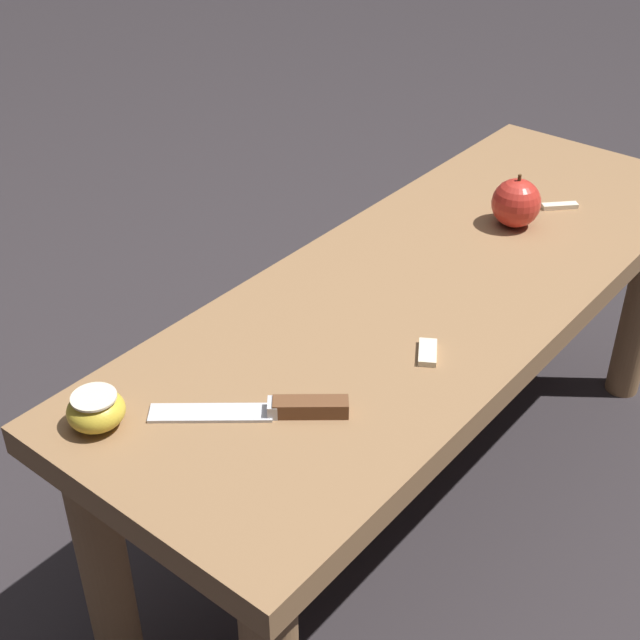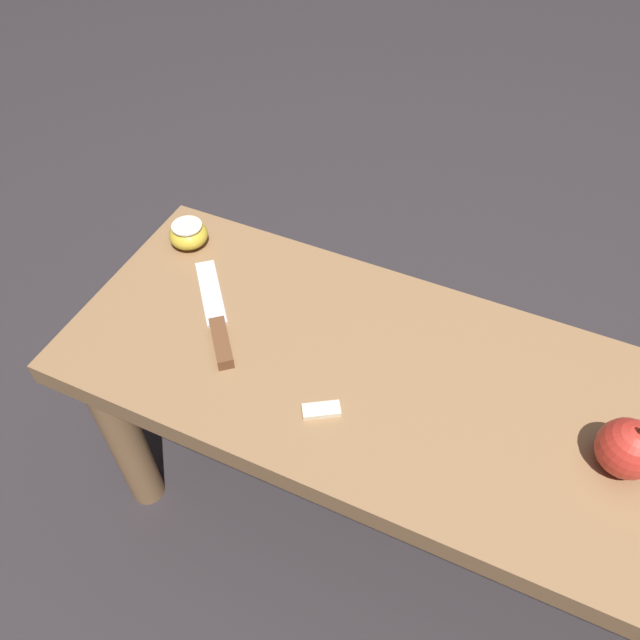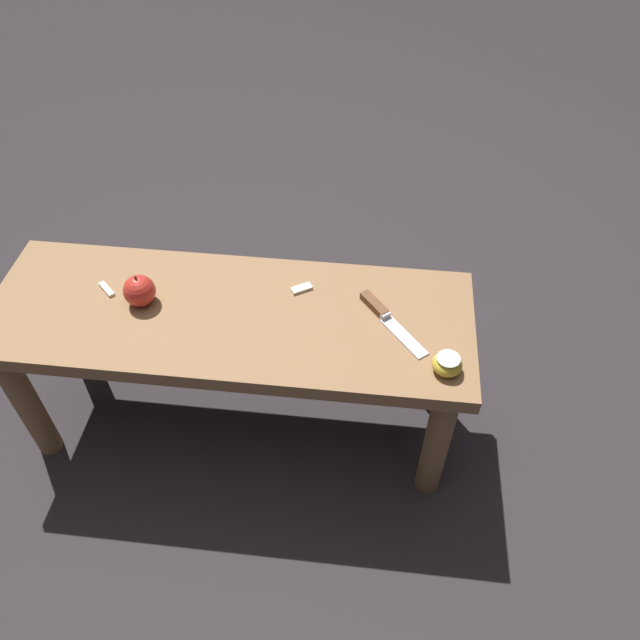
{
  "view_description": "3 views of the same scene",
  "coord_description": "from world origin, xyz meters",
  "views": [
    {
      "loc": [
        -0.97,
        -0.57,
        1.15
      ],
      "look_at": [
        -0.23,
        0.03,
        0.5
      ],
      "focal_mm": 50.0,
      "sensor_mm": 36.0,
      "label": 1
    },
    {
      "loc": [
        0.03,
        -0.53,
        1.21
      ],
      "look_at": [
        -0.23,
        0.03,
        0.5
      ],
      "focal_mm": 35.0,
      "sensor_mm": 36.0,
      "label": 2
    },
    {
      "loc": [
        -0.34,
        1.02,
        1.56
      ],
      "look_at": [
        -0.23,
        0.03,
        0.5
      ],
      "focal_mm": 35.0,
      "sensor_mm": 36.0,
      "label": 3
    }
  ],
  "objects": [
    {
      "name": "knife",
      "position": [
        -0.38,
        -0.03,
        0.47
      ],
      "size": [
        0.17,
        0.2,
        0.02
      ],
      "rotation": [
        0.0,
        0.0,
        2.26
      ],
      "color": "silver",
      "rests_on": "wooden_bench"
    },
    {
      "name": "apple_whole",
      "position": [
        0.22,
        -0.01,
        0.51
      ],
      "size": [
        0.08,
        0.08,
        0.09
      ],
      "color": "red",
      "rests_on": "wooden_bench"
    },
    {
      "name": "ground_plane",
      "position": [
        0.0,
        0.0,
        0.0
      ],
      "size": [
        8.0,
        8.0,
        0.0
      ],
      "primitive_type": "plane",
      "color": "#2D282B"
    },
    {
      "name": "apple_slice_center",
      "position": [
        -0.17,
        -0.1,
        0.47
      ],
      "size": [
        0.06,
        0.05,
        0.01
      ],
      "color": "beige",
      "rests_on": "wooden_bench"
    },
    {
      "name": "apple_cut",
      "position": [
        -0.52,
        0.12,
        0.49
      ],
      "size": [
        0.07,
        0.07,
        0.04
      ],
      "color": "gold",
      "rests_on": "wooden_bench"
    },
    {
      "name": "wooden_bench",
      "position": [
        0.0,
        0.0,
        0.38
      ],
      "size": [
        1.2,
        0.42,
        0.47
      ],
      "color": "olive",
      "rests_on": "ground_plane"
    }
  ]
}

